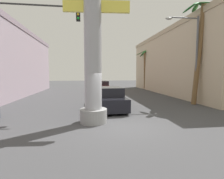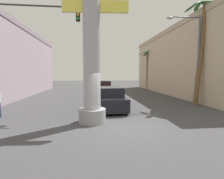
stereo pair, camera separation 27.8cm
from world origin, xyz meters
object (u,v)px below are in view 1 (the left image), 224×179
(car_far, at_px, (101,87))
(palm_tree_near_right, at_px, (199,46))
(traffic_light_mast, at_px, (23,37))
(palm_tree_far_right, at_px, (145,64))
(street_lamp, at_px, (192,51))
(neon_sign_pole, at_px, (93,18))
(car_lead, at_px, (107,99))

(car_far, xyz_separation_m, palm_tree_near_right, (7.07, -9.88, 3.96))
(traffic_light_mast, relative_size, palm_tree_near_right, 0.80)
(palm_tree_far_right, bearing_deg, palm_tree_near_right, -91.32)
(street_lamp, xyz_separation_m, palm_tree_near_right, (0.65, 0.12, 0.46))
(neon_sign_pole, relative_size, car_far, 2.45)
(neon_sign_pole, height_order, street_lamp, neon_sign_pole)
(street_lamp, xyz_separation_m, traffic_light_mast, (-11.80, -2.07, 0.36))
(traffic_light_mast, height_order, car_far, traffic_light_mast)
(palm_tree_far_right, bearing_deg, street_lamp, -93.95)
(car_far, relative_size, palm_tree_far_right, 0.74)
(palm_tree_far_right, bearing_deg, car_lead, -117.55)
(traffic_light_mast, distance_m, palm_tree_far_right, 20.53)
(car_lead, xyz_separation_m, palm_tree_far_right, (7.71, 14.79, 3.25))
(palm_tree_near_right, bearing_deg, car_lead, -173.00)
(street_lamp, relative_size, palm_tree_near_right, 0.85)
(neon_sign_pole, relative_size, car_lead, 2.23)
(traffic_light_mast, relative_size, car_far, 1.40)
(car_far, bearing_deg, palm_tree_far_right, 28.46)
(car_far, bearing_deg, street_lamp, -57.29)
(traffic_light_mast, distance_m, car_lead, 6.50)
(car_lead, bearing_deg, car_far, 88.25)
(street_lamp, distance_m, palm_tree_far_right, 14.04)
(street_lamp, height_order, traffic_light_mast, street_lamp)
(street_lamp, bearing_deg, neon_sign_pole, -151.92)
(street_lamp, xyz_separation_m, car_far, (-6.42, 9.99, -3.50))
(car_far, xyz_separation_m, palm_tree_far_right, (7.39, 4.00, 3.22))
(palm_tree_near_right, bearing_deg, car_far, 125.58)
(neon_sign_pole, distance_m, traffic_light_mast, 4.52)
(car_lead, distance_m, car_far, 10.79)
(neon_sign_pole, distance_m, street_lamp, 8.93)
(neon_sign_pole, xyz_separation_m, traffic_light_mast, (-3.96, 2.11, -0.59))
(traffic_light_mast, xyz_separation_m, palm_tree_near_right, (12.44, 2.19, 0.11))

